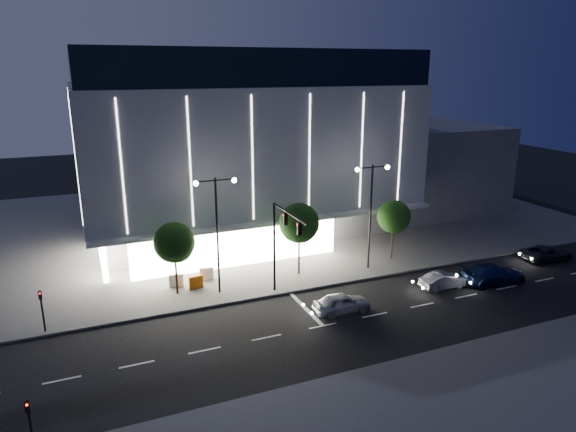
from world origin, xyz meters
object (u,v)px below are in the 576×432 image
Objects in this scene: street_lamp_east at (371,201)px; tree_right at (394,218)px; ped_signal_near at (30,423)px; tree_mid at (299,225)px; traffic_mast at (281,235)px; barrier_d at (207,274)px; street_lamp_west at (217,219)px; ped_signal_far at (42,307)px; car_third at (493,274)px; barrier_a at (196,282)px; barrier_b at (176,280)px; car_second at (444,280)px; tree_left at (175,245)px; car_lead at (342,303)px; car_fourth at (546,253)px.

street_lamp_east reaches higher than tree_right.
street_lamp_east is 28.70m from ped_signal_near.
street_lamp_east reaches higher than tree_mid.
ped_signal_near is 31.63m from tree_right.
barrier_d is at bearing 128.62° from traffic_mast.
street_lamp_west is 12.76m from ped_signal_far.
car_third is (4.58, -7.38, -3.11)m from tree_right.
barrier_a is (10.52, 14.89, -1.24)m from ped_signal_near.
ped_signal_far is (-12.00, -1.50, -4.07)m from street_lamp_west.
barrier_a and barrier_b have the same top height.
car_third is (32.60, 7.14, -1.11)m from ped_signal_near.
tree_right is at bearing 5.14° from ped_signal_far.
car_third is at bearing -99.63° from car_second.
tree_left is 5.20× the size of barrier_d.
ped_signal_near is at bearing -151.63° from street_lamp_east.
car_second is (16.36, -5.64, -5.32)m from street_lamp_west.
car_second is 4.31m from car_third.
street_lamp_east is at bearing 30.86° from car_second.
car_lead is (3.11, -3.54, -4.33)m from traffic_mast.
car_second is 19.17m from barrier_a.
street_lamp_west reaches higher than car_third.
car_fourth reaches higher than barrier_d.
tree_mid reaches higher than tree_right.
tree_mid is at bearing 54.58° from car_second.
tree_mid is 1.59× the size of car_second.
car_fourth is at bearing -3.87° from ped_signal_far.
tree_left is at bearing -139.11° from barrier_d.
ped_signal_near reaches higher than barrier_a.
ped_signal_near is 0.56× the size of car_third.
barrier_b is (-2.82, 2.30, -5.31)m from street_lamp_west.
car_fourth is at bearing -8.42° from street_lamp_west.
car_lead is 3.71× the size of barrier_a.
barrier_b is (-23.42, 8.67, -0.13)m from car_third.
ped_signal_near is at bearing -117.77° from barrier_d.
barrier_d is at bearing 32.94° from tree_left.
car_third is 4.87× the size of barrier_d.
barrier_a is 1.62m from barrier_b.
tree_left is 24.92m from car_third.
barrier_b is at bearing -162.11° from barrier_d.
car_second reaches higher than barrier_b.
traffic_mast is at bearing -27.84° from tree_left.
barrier_a is (-30.23, 5.64, -0.01)m from car_fourth.
traffic_mast is at bearing -163.52° from street_lamp_east.
traffic_mast reaches higher than tree_left.
barrier_b is (-19.17, 7.94, 0.01)m from car_second.
tree_mid reaches higher than barrier_b.
ped_signal_far is at bearing 78.27° from car_lead.
barrier_a is at bearing 177.55° from tree_mid.
traffic_mast is at bearing 34.12° from ped_signal_near.
ped_signal_near is (-16.00, -10.84, -3.14)m from traffic_mast.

